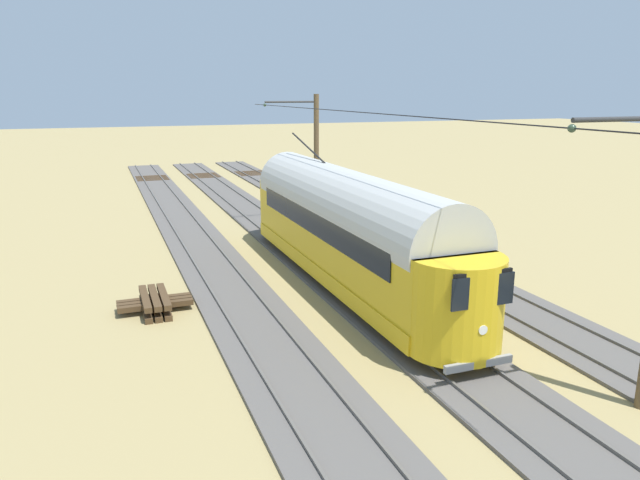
# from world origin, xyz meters

# --- Properties ---
(ground_plane) EXTENTS (220.00, 220.00, 0.00)m
(ground_plane) POSITION_xyz_m (0.00, 0.00, 0.00)
(ground_plane) COLOR #9E8956
(track_streetcar_siding) EXTENTS (2.80, 80.00, 0.18)m
(track_streetcar_siding) POSITION_xyz_m (-4.22, -0.31, 0.05)
(track_streetcar_siding) COLOR #56514C
(track_streetcar_siding) RESTS_ON ground
(track_adjacent_siding) EXTENTS (2.80, 80.00, 0.18)m
(track_adjacent_siding) POSITION_xyz_m (0.00, -0.31, 0.05)
(track_adjacent_siding) COLOR #56514C
(track_adjacent_siding) RESTS_ON ground
(track_third_siding) EXTENTS (2.80, 80.00, 0.18)m
(track_third_siding) POSITION_xyz_m (4.22, -0.31, 0.05)
(track_third_siding) COLOR #56514C
(track_third_siding) RESTS_ON ground
(vintage_streetcar) EXTENTS (2.65, 16.88, 5.07)m
(vintage_streetcar) POSITION_xyz_m (0.00, 0.06, 2.26)
(vintage_streetcar) COLOR gold
(vintage_streetcar) RESTS_ON ground
(catenary_pole_foreground) EXTENTS (3.05, 0.28, 6.91)m
(catenary_pole_foreground) POSITION_xyz_m (-2.74, -10.70, 3.63)
(catenary_pole_foreground) COLOR brown
(catenary_pole_foreground) RESTS_ON ground
(overhead_wire_run) EXTENTS (2.85, 25.38, 0.18)m
(overhead_wire_run) POSITION_xyz_m (-0.09, -0.72, 6.37)
(overhead_wire_run) COLOR black
(overhead_wire_run) RESTS_ON ground
(switch_stand) EXTENTS (0.50, 0.30, 1.24)m
(switch_stand) POSITION_xyz_m (-5.49, -7.77, 0.70)
(switch_stand) COLOR black
(switch_stand) RESTS_ON ground
(spare_tie_stack) EXTENTS (2.40, 2.40, 0.54)m
(spare_tie_stack) POSITION_xyz_m (6.97, 0.39, 0.27)
(spare_tie_stack) COLOR #47331E
(spare_tie_stack) RESTS_ON ground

